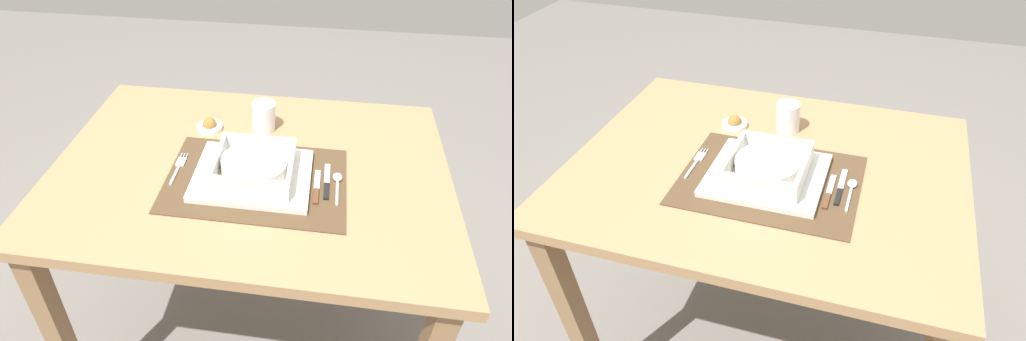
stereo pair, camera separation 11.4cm
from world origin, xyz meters
TOP-DOWN VIEW (x-y plane):
  - ground_plane at (0.00, 0.00)m, footprint 6.00×6.00m
  - dining_table at (0.00, 0.00)m, footprint 1.01×0.76m
  - placemat at (0.03, -0.06)m, footprint 0.44×0.32m
  - serving_plate at (0.02, -0.05)m, footprint 0.28×0.24m
  - porridge_bowl at (0.02, -0.06)m, footprint 0.19×0.19m
  - fork at (-0.18, -0.04)m, footprint 0.02×0.13m
  - spoon at (0.22, -0.04)m, footprint 0.02×0.12m
  - butter_knife at (0.20, -0.05)m, footprint 0.01×0.14m
  - bread_knife at (0.17, -0.08)m, footprint 0.01×0.13m
  - drinking_glass at (0.01, 0.18)m, footprint 0.07×0.07m
  - condiment_saucer at (-0.14, 0.15)m, footprint 0.07×0.07m

SIDE VIEW (x-z plane):
  - ground_plane at x=0.00m, z-range 0.00..0.00m
  - dining_table at x=0.00m, z-range 0.26..0.99m
  - placemat at x=0.03m, z-range 0.73..0.73m
  - fork at x=-0.18m, z-range 0.73..0.74m
  - butter_knife at x=0.20m, z-range 0.73..0.74m
  - bread_knife at x=0.17m, z-range 0.73..0.74m
  - spoon at x=0.22m, z-range 0.73..0.74m
  - condiment_saucer at x=-0.14m, z-range 0.72..0.76m
  - serving_plate at x=0.02m, z-range 0.73..0.75m
  - drinking_glass at x=0.01m, z-range 0.73..0.81m
  - porridge_bowl at x=0.02m, z-range 0.74..0.80m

